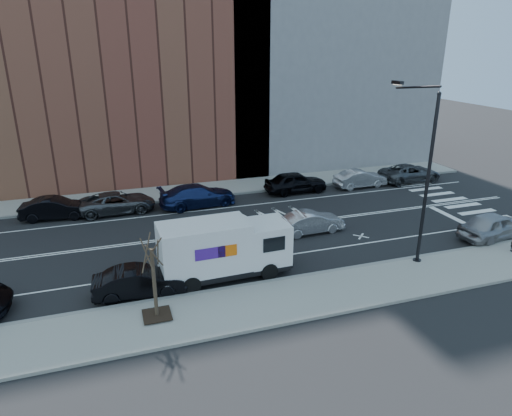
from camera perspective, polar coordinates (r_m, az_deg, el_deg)
ground at (r=29.25m, az=-0.51°, el=-2.59°), size 120.00×120.00×0.00m
sidewalk_near at (r=21.89m, az=6.71°, el=-10.83°), size 44.00×3.60×0.15m
sidewalk_far at (r=37.20m, az=-4.68°, el=2.48°), size 44.00×3.60×0.15m
curb_near at (r=23.30m, az=4.84°, el=-8.68°), size 44.00×0.25×0.17m
curb_far at (r=35.54m, az=-3.98°, el=1.67°), size 44.00×0.25×0.17m
crosswalk at (r=37.09m, az=23.72°, el=0.63°), size 3.00×14.00×0.01m
road_markings at (r=29.25m, az=-0.51°, el=-2.58°), size 40.00×8.60×0.01m
bldg_brick at (r=41.31m, az=-19.04°, el=18.66°), size 26.00×10.00×22.00m
bldg_concrete at (r=46.04m, az=8.37°, el=22.01°), size 20.00×10.00×26.00m
streetlight at (r=24.99m, az=20.10°, el=4.50°), size 0.44×4.02×9.34m
street_tree at (r=19.93m, az=-12.53°, el=-9.95°), size 1.20×1.20×3.75m
fedex_van at (r=22.86m, az=-4.12°, el=-5.04°), size 6.69×2.53×3.02m
far_parked_b at (r=33.51m, az=-23.79°, el=-0.02°), size 4.61×2.03×1.47m
far_parked_c at (r=33.25m, az=-16.94°, el=0.66°), size 5.25×2.58×1.44m
far_parked_d at (r=33.30m, az=-7.30°, el=1.58°), size 5.74×2.81×1.61m
far_parked_e at (r=36.20m, az=4.98°, el=3.24°), size 4.95×2.07×1.68m
far_parked_f at (r=38.43m, az=12.90°, el=3.61°), size 4.41×1.66×1.44m
far_parked_g at (r=41.18m, az=18.70°, el=4.17°), size 5.38×2.56×1.48m
driving_sedan at (r=28.65m, az=6.87°, el=-1.76°), size 4.24×1.69×1.37m
near_parked_rear_a at (r=22.29m, az=-14.36°, el=-8.90°), size 4.34×1.70×1.41m
near_parked_front at (r=31.12m, az=27.63°, el=-1.96°), size 4.99×2.56×1.62m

